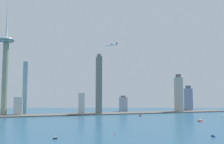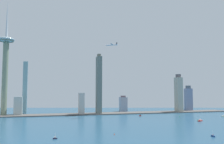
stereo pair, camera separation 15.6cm
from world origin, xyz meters
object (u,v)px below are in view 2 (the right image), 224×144
(skyscraper_3, at_px, (179,94))
(boat_0, at_px, (200,120))
(skyscraper_1, at_px, (25,88))
(boat_4, at_px, (224,116))
(channel_buoy_0, at_px, (114,134))
(channel_buoy_2, at_px, (197,120))
(boat_3, at_px, (213,136))
(observation_tower, at_px, (6,60))
(skyscraper_5, at_px, (188,99))
(channel_buoy_1, at_px, (179,117))
(skyscraper_7, at_px, (99,85))
(skyscraper_4, at_px, (81,104))
(skyscraper_2, at_px, (123,104))
(boat_2, at_px, (140,115))
(boat_1, at_px, (55,138))
(airplane, at_px, (112,45))
(skyscraper_6, at_px, (18,106))

(skyscraper_3, xyz_separation_m, boat_0, (-83.70, -226.34, -58.02))
(skyscraper_1, height_order, boat_0, skyscraper_1)
(boat_4, relative_size, channel_buoy_0, 5.16)
(boat_4, xyz_separation_m, channel_buoy_2, (-117.26, -48.06, -0.23))
(boat_3, bearing_deg, boat_4, 146.31)
(observation_tower, height_order, skyscraper_5, observation_tower)
(channel_buoy_2, bearing_deg, channel_buoy_1, 92.22)
(skyscraper_7, height_order, channel_buoy_1, skyscraper_7)
(channel_buoy_1, bearing_deg, skyscraper_4, 150.96)
(skyscraper_2, distance_m, boat_2, 167.81)
(boat_2, xyz_separation_m, channel_buoy_0, (-148.96, -256.05, -0.42))
(boat_2, relative_size, boat_4, 0.65)
(skyscraper_2, bearing_deg, boat_3, -91.92)
(boat_1, xyz_separation_m, channel_buoy_1, (329.92, 212.71, 0.09))
(boat_3, distance_m, airplane, 390.57)
(observation_tower, height_order, boat_3, observation_tower)
(skyscraper_6, bearing_deg, skyscraper_4, -8.80)
(skyscraper_3, distance_m, channel_buoy_2, 231.85)
(skyscraper_6, relative_size, boat_2, 6.52)
(boat_2, xyz_separation_m, channel_buoy_2, (92.97, -127.67, -0.13))
(skyscraper_3, xyz_separation_m, skyscraper_7, (-272.78, -1.07, 29.13))
(channel_buoy_1, bearing_deg, skyscraper_5, 50.14)
(observation_tower, height_order, boat_0, observation_tower)
(observation_tower, xyz_separation_m, skyscraper_6, (37.46, 5.61, -131.01))
(channel_buoy_2, xyz_separation_m, airplane, (-170.20, 145.36, 198.93))
(boat_2, distance_m, airplane, 214.01)
(observation_tower, height_order, skyscraper_4, observation_tower)
(channel_buoy_2, bearing_deg, skyscraper_4, 139.61)
(skyscraper_4, xyz_separation_m, boat_1, (-86.98, -347.59, -30.73))
(boat_1, xyz_separation_m, channel_buoy_0, (90.86, 10.04, -0.17))
(boat_2, relative_size, airplane, 0.26)
(boat_1, xyz_separation_m, airplane, (162.59, 283.79, 199.05))
(skyscraper_4, xyz_separation_m, boat_0, (241.48, -225.58, -30.40))
(skyscraper_3, height_order, boat_1, skyscraper_3)
(skyscraper_6, bearing_deg, channel_buoy_2, -29.22)
(skyscraper_6, xyz_separation_m, boat_4, (540.22, -188.51, -24.82))
(skyscraper_1, relative_size, boat_2, 19.53)
(observation_tower, distance_m, boat_0, 541.76)
(channel_buoy_0, height_order, channel_buoy_1, channel_buoy_1)
(skyscraper_5, relative_size, boat_0, 5.46)
(boat_1, bearing_deg, skyscraper_3, -159.86)
(skyscraper_5, relative_size, boat_3, 10.95)
(skyscraper_3, relative_size, airplane, 3.99)
(observation_tower, bearing_deg, boat_1, -70.94)
(boat_0, bearing_deg, channel_buoy_0, -9.89)
(skyscraper_5, distance_m, boat_0, 299.14)
(skyscraper_1, bearing_deg, skyscraper_7, -15.02)
(boat_0, bearing_deg, channel_buoy_2, -139.90)
(boat_4, bearing_deg, skyscraper_5, 95.77)
(skyscraper_5, xyz_separation_m, airplane, (-308.57, -98.09, 158.87))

